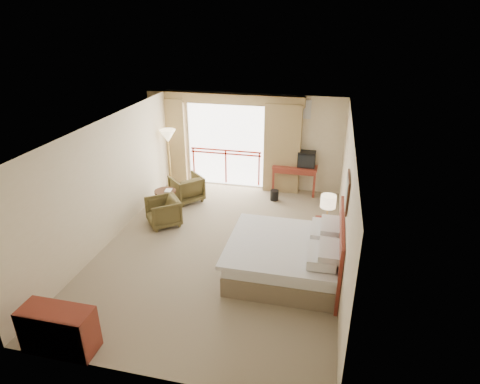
% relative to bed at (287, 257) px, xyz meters
% --- Properties ---
extents(floor, '(7.00, 7.00, 0.00)m').
position_rel_bed_xyz_m(floor, '(-1.50, 0.60, -0.38)').
color(floor, '#827358').
rests_on(floor, ground).
extents(ceiling, '(7.00, 7.00, 0.00)m').
position_rel_bed_xyz_m(ceiling, '(-1.50, 0.60, 2.32)').
color(ceiling, white).
rests_on(ceiling, wall_back).
extents(wall_back, '(5.00, 0.00, 5.00)m').
position_rel_bed_xyz_m(wall_back, '(-1.50, 4.10, 0.97)').
color(wall_back, beige).
rests_on(wall_back, ground).
extents(wall_front, '(5.00, 0.00, 5.00)m').
position_rel_bed_xyz_m(wall_front, '(-1.50, -2.90, 0.97)').
color(wall_front, beige).
rests_on(wall_front, ground).
extents(wall_left, '(0.00, 7.00, 7.00)m').
position_rel_bed_xyz_m(wall_left, '(-4.00, 0.60, 0.97)').
color(wall_left, beige).
rests_on(wall_left, ground).
extents(wall_right, '(0.00, 7.00, 7.00)m').
position_rel_bed_xyz_m(wall_right, '(1.00, 0.60, 0.97)').
color(wall_right, beige).
rests_on(wall_right, ground).
extents(balcony_door, '(2.40, 0.00, 2.40)m').
position_rel_bed_xyz_m(balcony_door, '(-2.30, 4.08, 0.82)').
color(balcony_door, white).
rests_on(balcony_door, wall_back).
extents(balcony_railing, '(2.09, 0.03, 1.02)m').
position_rel_bed_xyz_m(balcony_railing, '(-2.30, 4.06, 0.44)').
color(balcony_railing, '#A6200E').
rests_on(balcony_railing, wall_back).
extents(curtain_left, '(1.00, 0.26, 2.50)m').
position_rel_bed_xyz_m(curtain_left, '(-3.95, 3.95, 0.87)').
color(curtain_left, olive).
rests_on(curtain_left, wall_back).
extents(curtain_right, '(1.00, 0.26, 2.50)m').
position_rel_bed_xyz_m(curtain_right, '(-0.65, 3.95, 0.87)').
color(curtain_right, olive).
rests_on(curtain_right, wall_back).
extents(valance, '(4.40, 0.22, 0.28)m').
position_rel_bed_xyz_m(valance, '(-2.30, 3.98, 2.17)').
color(valance, olive).
rests_on(valance, wall_back).
extents(hvac_vent, '(0.50, 0.04, 0.50)m').
position_rel_bed_xyz_m(hvac_vent, '(-0.20, 4.07, 1.97)').
color(hvac_vent, silver).
rests_on(hvac_vent, wall_back).
extents(bed, '(2.13, 2.06, 0.97)m').
position_rel_bed_xyz_m(bed, '(0.00, 0.00, 0.00)').
color(bed, brown).
rests_on(bed, floor).
extents(headboard, '(0.06, 2.10, 1.30)m').
position_rel_bed_xyz_m(headboard, '(0.96, 0.00, 0.27)').
color(headboard, maroon).
rests_on(headboard, wall_right).
extents(framed_art, '(0.04, 0.72, 0.60)m').
position_rel_bed_xyz_m(framed_art, '(0.97, 0.00, 1.47)').
color(framed_art, black).
rests_on(framed_art, wall_right).
extents(nightstand, '(0.48, 0.56, 0.63)m').
position_rel_bed_xyz_m(nightstand, '(0.69, 1.14, -0.06)').
color(nightstand, maroon).
rests_on(nightstand, floor).
extents(table_lamp, '(0.32, 0.32, 0.57)m').
position_rel_bed_xyz_m(table_lamp, '(0.69, 1.19, 0.69)').
color(table_lamp, tan).
rests_on(table_lamp, nightstand).
extents(phone, '(0.21, 0.19, 0.08)m').
position_rel_bed_xyz_m(phone, '(0.64, 0.99, 0.29)').
color(phone, black).
rests_on(phone, nightstand).
extents(desk, '(1.23, 0.59, 0.80)m').
position_rel_bed_xyz_m(desk, '(-0.26, 3.99, 0.25)').
color(desk, maroon).
rests_on(desk, floor).
extents(tv, '(0.47, 0.38, 0.43)m').
position_rel_bed_xyz_m(tv, '(0.04, 3.93, 0.64)').
color(tv, black).
rests_on(tv, desk).
extents(coffee_maker, '(0.14, 0.14, 0.23)m').
position_rel_bed_xyz_m(coffee_maker, '(-0.61, 3.93, 0.54)').
color(coffee_maker, black).
rests_on(coffee_maker, desk).
extents(cup, '(0.09, 0.09, 0.11)m').
position_rel_bed_xyz_m(cup, '(-0.46, 3.88, 0.48)').
color(cup, white).
rests_on(cup, desk).
extents(wastebasket, '(0.25, 0.25, 0.29)m').
position_rel_bed_xyz_m(wastebasket, '(-0.72, 3.26, -0.23)').
color(wastebasket, black).
rests_on(wastebasket, floor).
extents(armchair_far, '(1.08, 1.08, 0.71)m').
position_rel_bed_xyz_m(armchair_far, '(-3.04, 2.73, -0.38)').
color(armchair_far, '#443A1C').
rests_on(armchair_far, floor).
extents(armchair_near, '(1.03, 1.02, 0.67)m').
position_rel_bed_xyz_m(armchair_near, '(-3.12, 1.31, -0.38)').
color(armchair_near, '#443A1C').
rests_on(armchair_near, floor).
extents(side_table, '(0.54, 0.54, 0.59)m').
position_rel_bed_xyz_m(side_table, '(-3.32, 1.94, 0.03)').
color(side_table, black).
rests_on(side_table, floor).
extents(book, '(0.19, 0.24, 0.02)m').
position_rel_bed_xyz_m(book, '(-3.32, 1.94, 0.22)').
color(book, white).
rests_on(book, side_table).
extents(floor_lamp, '(0.45, 0.45, 1.75)m').
position_rel_bed_xyz_m(floor_lamp, '(-3.77, 3.40, 1.13)').
color(floor_lamp, tan).
rests_on(floor_lamp, floor).
extents(dresser, '(1.10, 0.47, 0.73)m').
position_rel_bed_xyz_m(dresser, '(-3.10, -2.71, -0.01)').
color(dresser, maroon).
rests_on(dresser, floor).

